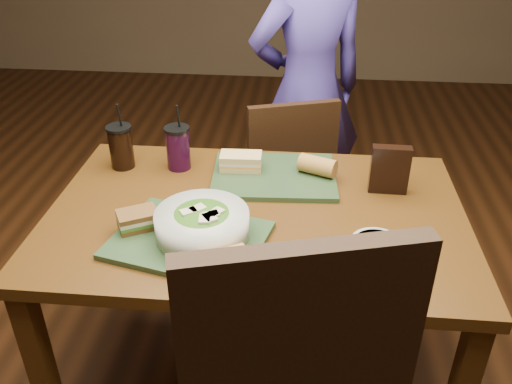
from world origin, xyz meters
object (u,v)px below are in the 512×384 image
salad_bowl (202,223)px  sandwich_near (138,219)px  sandwich_far (241,161)px  baguette_near (223,260)px  tray_near (189,240)px  baguette_far (317,166)px  cup_cola (121,146)px  diner (308,91)px  chip_bag (390,170)px  cup_berry (178,147)px  dining_table (256,235)px  chair_far (292,178)px  tray_far (274,176)px  soup_bowl (376,250)px

salad_bowl → sandwich_near: 0.20m
sandwich_far → baguette_near: 0.55m
tray_near → baguette_far: size_ratio=3.31×
cup_cola → diner: bearing=48.8°
baguette_near → chip_bag: (0.48, 0.48, 0.03)m
sandwich_near → baguette_near: baguette_near is taller
sandwich_far → cup_berry: size_ratio=0.61×
dining_table → chair_far: 0.72m
sandwich_near → cup_berry: cup_berry is taller
dining_table → diner: (0.15, 0.99, 0.12)m
sandwich_near → cup_berry: size_ratio=0.56×
dining_table → salad_bowl: salad_bowl is taller
diner → tray_far: diner is taller
dining_table → baguette_far: baguette_far is taller
dining_table → baguette_near: bearing=-100.1°
tray_far → cup_cola: size_ratio=1.74×
tray_far → baguette_far: bearing=4.8°
tray_far → salad_bowl: bearing=-114.7°
tray_far → baguette_near: bearing=-100.5°
baguette_near → soup_bowl: bearing=14.0°
dining_table → sandwich_near: (-0.33, -0.15, 0.14)m
tray_far → cup_berry: cup_berry is taller
dining_table → sandwich_far: bearing=107.4°
chair_far → tray_far: size_ratio=2.09×
chair_far → salad_bowl: 0.95m
soup_bowl → chip_bag: chip_bag is taller
cup_cola → chip_bag: size_ratio=1.48×
tray_near → chip_bag: bearing=30.1°
diner → cup_cola: diner is taller
baguette_near → cup_berry: cup_berry is taller
baguette_far → cup_cola: (-0.69, 0.02, 0.03)m
chip_bag → chair_far: bearing=123.2°
tray_near → soup_bowl: 0.52m
chair_far → tray_near: chair_far is taller
salad_bowl → tray_near: bearing=-163.1°
soup_bowl → cup_berry: bearing=143.6°
sandwich_far → diner: bearing=73.5°
tray_far → sandwich_near: (-0.37, -0.36, 0.04)m
tray_far → baguette_far: (0.15, 0.01, 0.04)m
chip_bag → tray_far: bearing=173.5°
cup_berry → baguette_far: bearing=-4.1°
sandwich_near → cup_cola: 0.43m
cup_cola → chip_bag: (0.92, -0.09, 0.00)m
tray_near → sandwich_far: 0.44m
baguette_near → cup_cola: size_ratio=0.50×
tray_far → salad_bowl: size_ratio=1.57×
tray_far → chip_bag: bearing=-8.2°
diner → baguette_far: 0.77m
diner → tray_near: size_ratio=3.73×
chair_far → tray_near: size_ratio=2.09×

